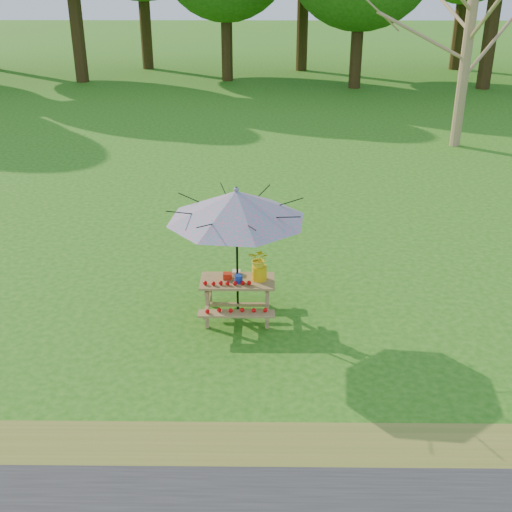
{
  "coord_description": "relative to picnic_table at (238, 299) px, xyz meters",
  "views": [
    {
      "loc": [
        2.12,
        -8.74,
        5.34
      ],
      "look_at": [
        2.03,
        0.5,
        1.1
      ],
      "focal_mm": 45.0,
      "sensor_mm": 36.0,
      "label": 1
    }
  ],
  "objects": [
    {
      "name": "tomatoes_row",
      "position": [
        -0.15,
        -0.18,
        0.38
      ],
      "size": [
        0.77,
        0.13,
        0.07
      ],
      "primitive_type": null,
      "color": "red",
      "rests_on": "picnic_table"
    },
    {
      "name": "ground",
      "position": [
        -1.73,
        -0.5,
        -0.33
      ],
      "size": [
        120.0,
        120.0,
        0.0
      ],
      "primitive_type": "plane",
      "color": "#206212",
      "rests_on": "ground"
    },
    {
      "name": "patio_umbrella",
      "position": [
        0.0,
        0.0,
        1.62
      ],
      "size": [
        2.73,
        2.73,
        2.25
      ],
      "color": "black",
      "rests_on": "ground"
    },
    {
      "name": "flower_bucket",
      "position": [
        0.35,
        0.03,
        0.63
      ],
      "size": [
        0.4,
        0.38,
        0.54
      ],
      "color": "yellow",
      "rests_on": "picnic_table"
    },
    {
      "name": "picnic_table",
      "position": [
        0.0,
        0.0,
        0.0
      ],
      "size": [
        1.2,
        1.32,
        0.67
      ],
      "color": "olive",
      "rests_on": "ground"
    },
    {
      "name": "drygrass_strip",
      "position": [
        -1.73,
        -3.3,
        -0.32
      ],
      "size": [
        120.0,
        1.2,
        0.01
      ],
      "primitive_type": "cube",
      "color": "olive",
      "rests_on": "ground"
    },
    {
      "name": "produce_bins",
      "position": [
        -0.05,
        0.03,
        0.4
      ],
      "size": [
        0.32,
        0.42,
        0.13
      ],
      "color": "red",
      "rests_on": "picnic_table"
    }
  ]
}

